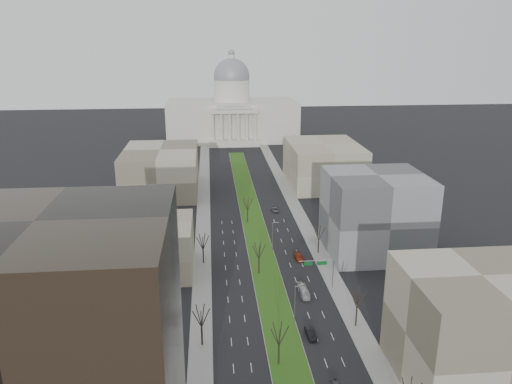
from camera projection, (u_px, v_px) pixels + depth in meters
ground at (253, 222)px, 175.47m from camera, size 600.00×600.00×0.00m
median at (253, 223)px, 174.48m from camera, size 8.00×222.03×0.20m
sidewalk_left at (203, 253)px, 150.13m from camera, size 5.00×330.00×0.15m
sidewalk_right at (317, 249)px, 153.25m from camera, size 5.00×330.00×0.15m
capitol at (232, 114)px, 312.80m from camera, size 80.00×46.00×55.00m
building_glass_tower at (53, 356)px, 69.27m from camera, size 34.00×30.00×40.00m
building_beige_left at (145, 247)px, 137.18m from camera, size 26.00×22.00×14.00m
building_tan_right at (474, 329)px, 91.50m from camera, size 26.00×24.00×22.00m
building_grey_right at (375, 214)px, 148.32m from camera, size 28.00×26.00×24.00m
building_far_left at (161, 171)px, 207.69m from camera, size 30.00×40.00×18.00m
building_far_right at (324, 164)px, 218.69m from camera, size 30.00×40.00×18.00m
tree_left_mid at (201, 316)px, 103.42m from camera, size 5.40×5.40×9.72m
tree_left_far at (203, 241)px, 141.49m from camera, size 5.28×5.28×9.50m
tree_right_mid at (358, 298)px, 110.24m from camera, size 5.52×5.52×9.94m
tree_right_far at (319, 233)px, 148.45m from camera, size 5.04×5.04×9.07m
tree_median_a at (279, 334)px, 97.17m from camera, size 5.40×5.40×9.72m
tree_median_b at (259, 250)px, 135.19m from camera, size 5.40×5.40×9.72m
tree_median_c at (247, 203)px, 173.21m from camera, size 5.40×5.40×9.72m
streetlamp_median_b at (295, 303)px, 112.60m from camera, size 1.90×0.20×9.16m
streetlamp_median_c at (273, 236)px, 150.62m from camera, size 1.90×0.20×9.16m
mast_arm_signs at (323, 267)px, 127.36m from camera, size 9.12×0.24×8.09m
car_black at (311, 333)px, 108.18m from camera, size 2.04×5.12×1.65m
car_red at (299, 257)px, 145.86m from camera, size 2.68×5.66×1.59m
car_grey_far at (275, 210)px, 186.03m from camera, size 2.55×4.84×1.30m
box_van at (304, 291)px, 125.79m from camera, size 1.99×7.56×2.09m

